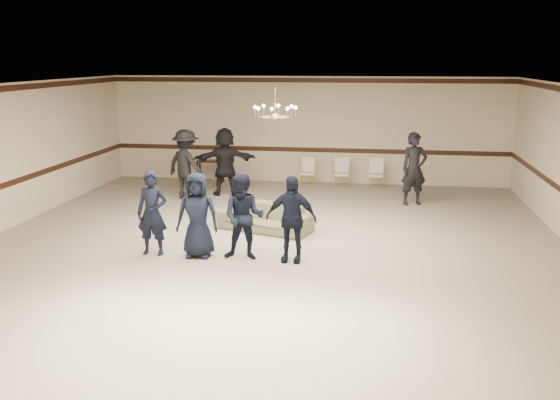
{
  "coord_description": "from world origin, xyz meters",
  "views": [
    {
      "loc": [
        2.04,
        -11.57,
        3.75
      ],
      "look_at": [
        0.33,
        -0.5,
        1.16
      ],
      "focal_mm": 39.65,
      "sensor_mm": 36.0,
      "label": 1
    }
  ],
  "objects": [
    {
      "name": "adult_mid",
      "position": [
        -2.03,
        4.86,
        0.94
      ],
      "size": [
        1.83,
        1.0,
        1.88
      ],
      "primitive_type": "imported",
      "rotation": [
        0.0,
        0.0,
        3.41
      ],
      "color": "black",
      "rests_on": "floor"
    },
    {
      "name": "room",
      "position": [
        0.0,
        0.0,
        1.6
      ],
      "size": [
        12.01,
        14.01,
        3.21
      ],
      "color": "tan",
      "rests_on": "ground"
    },
    {
      "name": "boy_a",
      "position": [
        -2.15,
        -0.57,
        0.82
      ],
      "size": [
        0.6,
        0.4,
        1.64
      ],
      "primitive_type": "imported",
      "rotation": [
        0.0,
        0.0,
        0.01
      ],
      "color": "black",
      "rests_on": "floor"
    },
    {
      "name": "chandelier",
      "position": [
        0.0,
        1.0,
        2.88
      ],
      "size": [
        0.94,
        0.94,
        0.89
      ],
      "primitive_type": null,
      "color": "gold",
      "rests_on": "ceiling"
    },
    {
      "name": "crown_molding",
      "position": [
        0.0,
        6.99,
        3.08
      ],
      "size": [
        12.0,
        0.02,
        0.14
      ],
      "primitive_type": "cube",
      "color": "#351A10",
      "rests_on": "wall_back"
    },
    {
      "name": "boy_c",
      "position": [
        -0.35,
        -0.57,
        0.82
      ],
      "size": [
        0.8,
        0.63,
        1.64
      ],
      "primitive_type": "imported",
      "rotation": [
        0.0,
        0.0,
        -0.01
      ],
      "color": "black",
      "rests_on": "floor"
    },
    {
      "name": "banquet_chair_right",
      "position": [
        2.11,
        6.24,
        0.43
      ],
      "size": [
        0.44,
        0.44,
        0.87
      ],
      "primitive_type": null,
      "rotation": [
        0.0,
        0.0,
        -0.05
      ],
      "color": "#F0E3CA",
      "rests_on": "floor"
    },
    {
      "name": "banquet_chair_mid",
      "position": [
        1.11,
        6.24,
        0.43
      ],
      "size": [
        0.45,
        0.45,
        0.87
      ],
      "primitive_type": null,
      "rotation": [
        0.0,
        0.0,
        0.06
      ],
      "color": "#F0E3CA",
      "rests_on": "floor"
    },
    {
      "name": "chair_rail",
      "position": [
        0.0,
        6.99,
        1.0
      ],
      "size": [
        12.0,
        0.02,
        0.14
      ],
      "primitive_type": "cube",
      "color": "#351A10",
      "rests_on": "wall_back"
    },
    {
      "name": "adult_left",
      "position": [
        -2.93,
        4.16,
        0.94
      ],
      "size": [
        1.4,
        1.17,
        1.88
      ],
      "primitive_type": "imported",
      "rotation": [
        0.0,
        0.0,
        2.68
      ],
      "color": "black",
      "rests_on": "floor"
    },
    {
      "name": "adult_right",
      "position": [
        3.07,
        4.46,
        0.94
      ],
      "size": [
        0.8,
        0.66,
        1.88
      ],
      "primitive_type": "imported",
      "rotation": [
        0.0,
        0.0,
        0.35
      ],
      "color": "black",
      "rests_on": "floor"
    },
    {
      "name": "banquet_chair_left",
      "position": [
        0.11,
        6.24,
        0.43
      ],
      "size": [
        0.44,
        0.44,
        0.87
      ],
      "primitive_type": null,
      "rotation": [
        0.0,
        0.0,
        -0.06
      ],
      "color": "#F0E3CA",
      "rests_on": "floor"
    },
    {
      "name": "boy_b",
      "position": [
        -1.25,
        -0.57,
        0.82
      ],
      "size": [
        0.83,
        0.56,
        1.64
      ],
      "primitive_type": "imported",
      "rotation": [
        0.0,
        0.0,
        0.05
      ],
      "color": "black",
      "rests_on": "floor"
    },
    {
      "name": "settee",
      "position": [
        -0.3,
        1.42,
        0.3
      ],
      "size": [
        2.2,
        1.42,
        0.6
      ],
      "primitive_type": "imported",
      "rotation": [
        0.0,
        0.0,
        -0.33
      ],
      "color": "#70704B",
      "rests_on": "floor"
    },
    {
      "name": "console_table",
      "position": [
        -2.89,
        6.44,
        0.35
      ],
      "size": [
        0.85,
        0.42,
        0.69
      ],
      "primitive_type": "cube",
      "rotation": [
        0.0,
        0.0,
        0.09
      ],
      "color": "black",
      "rests_on": "floor"
    },
    {
      "name": "boy_d",
      "position": [
        0.55,
        -0.57,
        0.82
      ],
      "size": [
        0.99,
        0.47,
        1.64
      ],
      "primitive_type": "imported",
      "rotation": [
        0.0,
        0.0,
        -0.07
      ],
      "color": "black",
      "rests_on": "floor"
    }
  ]
}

